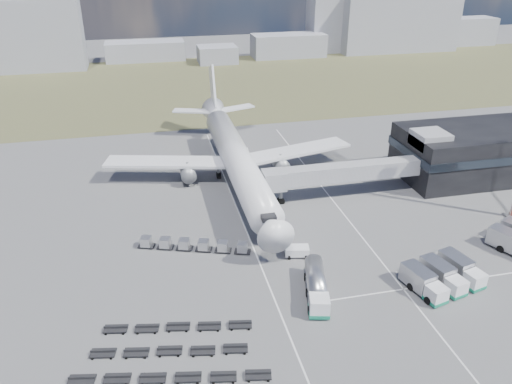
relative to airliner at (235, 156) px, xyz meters
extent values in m
plane|color=#565659|center=(0.00, -32.38, -5.29)|extent=(420.00, 420.00, 0.00)
cube|color=#47462A|center=(0.00, 77.62, -5.29)|extent=(420.00, 90.00, 0.01)
cube|color=silver|center=(-2.00, -27.38, -5.29)|extent=(0.25, 110.00, 0.01)
cube|color=silver|center=(16.00, -27.38, -5.29)|extent=(0.25, 110.00, 0.01)
cube|color=silver|center=(25.00, -40.38, -5.29)|extent=(40.00, 0.25, 0.01)
cube|color=black|center=(48.00, -8.38, -0.29)|extent=(30.00, 16.00, 10.00)
cube|color=#262D38|center=(48.00, -8.38, 0.91)|extent=(30.40, 16.40, 1.60)
cube|color=#939399|center=(36.00, -10.38, 4.21)|extent=(6.00, 6.00, 3.00)
cube|color=#939399|center=(18.10, -11.88, -0.19)|extent=(29.80, 3.00, 3.00)
cube|color=#939399|center=(4.70, -12.38, -0.19)|extent=(4.00, 3.60, 3.40)
cylinder|color=slate|center=(6.20, -11.88, -2.74)|extent=(0.70, 0.70, 5.10)
cylinder|color=black|center=(6.20, -11.88, -4.84)|extent=(1.40, 0.90, 1.40)
cylinder|color=white|center=(0.00, -2.38, 0.01)|extent=(5.60, 48.00, 5.60)
cone|color=white|center=(0.00, -28.88, 0.01)|extent=(5.60, 5.00, 5.60)
cone|color=white|center=(0.00, 25.62, 0.81)|extent=(5.60, 8.00, 5.60)
cube|color=black|center=(0.00, -26.88, 0.81)|extent=(2.20, 2.00, 0.80)
cube|color=white|center=(-13.00, 2.62, -1.19)|extent=(25.59, 11.38, 0.50)
cube|color=white|center=(13.00, 2.62, -1.19)|extent=(25.59, 11.38, 0.50)
cylinder|color=slate|center=(-9.50, 0.62, -2.89)|extent=(3.00, 5.00, 3.00)
cylinder|color=slate|center=(9.50, 0.62, -2.89)|extent=(3.00, 5.00, 3.00)
cube|color=white|center=(-5.50, 27.62, 1.21)|extent=(9.49, 5.63, 0.35)
cube|color=white|center=(5.50, 27.62, 1.21)|extent=(9.49, 5.63, 0.35)
cube|color=white|center=(0.00, 28.62, 6.51)|extent=(0.50, 9.06, 11.45)
cylinder|color=slate|center=(0.00, -23.38, -4.04)|extent=(0.50, 0.50, 2.50)
cylinder|color=slate|center=(-3.20, 1.62, -4.04)|extent=(0.60, 0.60, 2.50)
cylinder|color=slate|center=(3.20, 1.62, -4.04)|extent=(0.60, 0.60, 2.50)
cylinder|color=black|center=(0.00, -23.38, -4.79)|extent=(0.50, 1.20, 1.20)
cube|color=#9496A2|center=(-58.00, 113.07, 7.41)|extent=(42.89, 12.00, 25.40)
cube|color=#9496A2|center=(-14.17, 122.95, -1.55)|extent=(31.57, 12.00, 7.49)
cube|color=#9496A2|center=(13.76, 111.47, -2.02)|extent=(15.32, 12.00, 6.55)
cube|color=#9496A2|center=(44.80, 116.42, -0.65)|extent=(30.47, 12.00, 9.29)
cube|color=#9496A2|center=(72.31, 124.15, 7.03)|extent=(31.46, 12.00, 24.65)
cube|color=#9496A2|center=(95.08, 117.03, 6.87)|extent=(52.02, 12.00, 24.32)
cube|color=#9496A2|center=(132.81, 125.59, 0.81)|extent=(28.92, 12.00, 12.21)
cube|color=white|center=(2.76, -42.77, -3.76)|extent=(3.08, 3.08, 2.43)
cube|color=#167F5D|center=(2.76, -42.77, -4.71)|extent=(3.21, 3.21, 0.53)
cylinder|color=#B5B5BA|center=(4.01, -37.74, -3.28)|extent=(4.49, 8.33, 2.64)
cube|color=slate|center=(4.01, -37.74, -4.50)|extent=(4.39, 8.31, 0.37)
cylinder|color=black|center=(3.63, -39.28, -4.76)|extent=(2.95, 1.80, 1.16)
cube|color=white|center=(4.00, -29.13, -4.49)|extent=(3.96, 2.72, 1.60)
cube|color=white|center=(3.44, 8.04, -3.88)|extent=(2.61, 5.47, 2.47)
cube|color=#167F5D|center=(3.44, 8.04, -4.90)|extent=(2.71, 5.56, 0.40)
cube|color=white|center=(18.74, -43.86, -3.95)|extent=(2.84, 2.77, 2.27)
cube|color=#167F5D|center=(18.74, -43.86, -4.83)|extent=(2.97, 2.89, 0.47)
cube|color=#B5B5BA|center=(17.90, -40.34, -3.53)|extent=(3.52, 5.20, 2.69)
cube|color=white|center=(22.16, -43.04, -3.95)|extent=(2.84, 2.77, 2.27)
cube|color=#167F5D|center=(22.16, -43.04, -4.83)|extent=(2.97, 2.89, 0.47)
cube|color=#B5B5BA|center=(21.32, -39.52, -3.53)|extent=(3.52, 5.20, 2.69)
cube|color=white|center=(25.58, -42.23, -3.95)|extent=(2.84, 2.77, 2.27)
cube|color=#167F5D|center=(25.58, -42.23, -4.83)|extent=(2.97, 2.89, 0.47)
cube|color=#B5B5BA|center=(24.74, -38.71, -3.53)|extent=(3.52, 5.20, 2.69)
cube|color=#B5B5BA|center=(36.20, -34.53, -3.44)|extent=(4.43, 5.64, 2.83)
cube|color=black|center=(-18.39, -21.51, -5.01)|extent=(2.85, 2.25, 0.17)
cube|color=#B5B5BA|center=(-18.39, -21.51, -4.19)|extent=(1.94, 1.94, 1.43)
cube|color=black|center=(-15.50, -22.50, -5.01)|extent=(2.85, 2.25, 0.17)
cube|color=#B5B5BA|center=(-15.50, -22.50, -4.19)|extent=(1.94, 1.94, 1.43)
cube|color=black|center=(-12.61, -23.50, -5.01)|extent=(2.85, 2.25, 0.17)
cube|color=#B5B5BA|center=(-12.61, -23.50, -4.19)|extent=(1.94, 1.94, 1.43)
cube|color=black|center=(-9.72, -24.49, -5.01)|extent=(2.85, 2.25, 0.17)
cube|color=#B5B5BA|center=(-9.72, -24.49, -4.19)|extent=(1.94, 1.94, 1.43)
cube|color=black|center=(-6.83, -25.49, -5.01)|extent=(2.85, 2.25, 0.17)
cube|color=#B5B5BA|center=(-6.83, -25.49, -4.19)|extent=(1.94, 1.94, 1.43)
cube|color=black|center=(-3.94, -26.49, -5.01)|extent=(2.85, 2.25, 0.17)
cube|color=#B5B5BA|center=(-3.94, -26.49, -4.19)|extent=(1.94, 1.94, 1.43)
cube|color=black|center=(-17.22, -49.19, -4.94)|extent=(23.02, 5.81, 0.69)
cube|color=black|center=(-16.45, -45.21, -4.94)|extent=(19.23, 5.08, 0.69)
cube|color=black|center=(-15.68, -41.23, -4.94)|extent=(19.23, 5.08, 0.69)
cube|color=#565659|center=(44.38, -25.77, -5.12)|extent=(2.28, 2.28, 0.34)
camera|label=1|loc=(-16.37, -90.22, 37.59)|focal=35.00mm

